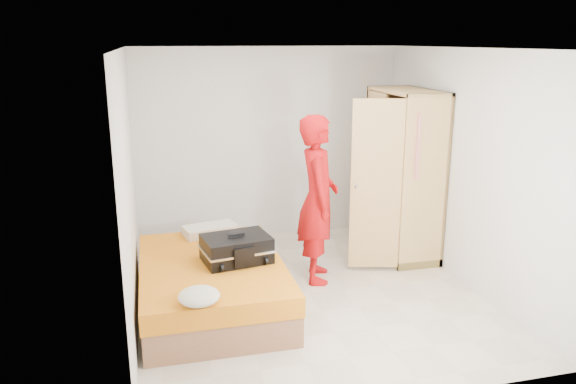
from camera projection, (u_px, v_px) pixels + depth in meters
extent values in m
plane|color=beige|center=(308.00, 293.00, 6.14)|extent=(4.00, 4.00, 0.00)
plane|color=white|center=(310.00, 48.00, 5.46)|extent=(4.00, 4.00, 0.00)
cube|color=white|center=(269.00, 144.00, 7.67)|extent=(3.60, 0.02, 2.60)
cube|color=white|center=(388.00, 243.00, 3.93)|extent=(3.60, 0.02, 2.60)
cube|color=white|center=(129.00, 188.00, 5.38)|extent=(0.02, 4.00, 2.60)
cube|color=white|center=(465.00, 168.00, 6.22)|extent=(0.02, 4.00, 2.60)
cube|color=#9B6546|center=(213.00, 294.00, 5.78)|extent=(1.40, 2.00, 0.30)
cube|color=orange|center=(212.00, 271.00, 5.71)|extent=(1.42, 2.02, 0.20)
cube|color=tan|center=(423.00, 172.00, 7.12)|extent=(0.04, 1.20, 2.10)
cube|color=tan|center=(425.00, 185.00, 6.52)|extent=(0.58, 0.04, 2.10)
cube|color=tan|center=(385.00, 164.00, 7.60)|extent=(0.58, 0.04, 2.10)
cube|color=tan|center=(408.00, 91.00, 6.79)|extent=(0.58, 1.20, 0.04)
cube|color=tan|center=(399.00, 248.00, 7.32)|extent=(0.58, 1.20, 0.10)
cube|color=tan|center=(374.00, 170.00, 7.28)|extent=(0.04, 0.59, 2.00)
cube|color=tan|center=(376.00, 186.00, 6.47)|extent=(0.58, 0.18, 2.00)
cylinder|color=#B2B2B7|center=(407.00, 104.00, 6.83)|extent=(0.02, 1.10, 0.02)
imported|color=red|center=(318.00, 199.00, 6.29)|extent=(0.60, 0.78, 1.90)
cube|color=black|center=(236.00, 249.00, 5.69)|extent=(0.72, 0.57, 0.26)
cube|color=black|center=(236.00, 235.00, 5.65)|extent=(0.17, 0.07, 0.03)
ellipsoid|color=beige|center=(199.00, 296.00, 4.78)|extent=(0.36, 0.36, 0.14)
cube|color=beige|center=(210.00, 230.00, 6.49)|extent=(0.65, 0.43, 0.11)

